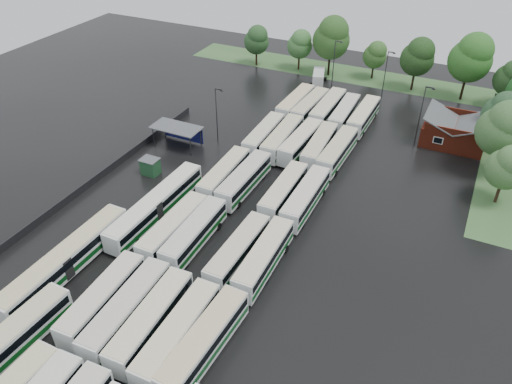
% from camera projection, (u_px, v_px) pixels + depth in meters
% --- Properties ---
extents(ground, '(160.00, 160.00, 0.00)m').
position_uv_depth(ground, '(199.00, 255.00, 61.58)').
color(ground, black).
rests_on(ground, ground).
extents(brick_building, '(10.07, 8.60, 5.39)m').
position_uv_depth(brick_building, '(454.00, 133.00, 83.44)').
color(brick_building, maroon).
rests_on(brick_building, ground).
extents(wash_shed, '(8.20, 4.20, 3.58)m').
position_uv_depth(wash_shed, '(178.00, 129.00, 82.22)').
color(wash_shed, '#2D2D30').
rests_on(wash_shed, ground).
extents(utility_hut, '(2.70, 2.20, 2.62)m').
position_uv_depth(utility_hut, '(150.00, 166.00, 75.88)').
color(utility_hut, '#1B4826').
rests_on(utility_hut, ground).
extents(grass_strip_north, '(80.00, 10.00, 0.01)m').
position_uv_depth(grass_strip_north, '(362.00, 76.00, 108.59)').
color(grass_strip_north, '#3E6733').
rests_on(grass_strip_north, ground).
extents(west_fence, '(0.10, 50.00, 1.20)m').
position_uv_depth(west_fence, '(100.00, 176.00, 75.05)').
color(west_fence, '#2D2D30').
rests_on(west_fence, ground).
extents(bus_r1c0, '(3.24, 12.48, 3.44)m').
position_uv_depth(bus_r1c0, '(103.00, 299.00, 53.11)').
color(bus_r1c0, white).
rests_on(bus_r1c0, ground).
extents(bus_r1c1, '(3.32, 13.06, 3.61)m').
position_uv_depth(bus_r1c1, '(127.00, 309.00, 51.77)').
color(bus_r1c1, white).
rests_on(bus_r1c1, ground).
extents(bus_r1c2, '(3.27, 12.81, 3.53)m').
position_uv_depth(bus_r1c2, '(151.00, 320.00, 50.67)').
color(bus_r1c2, white).
rests_on(bus_r1c2, ground).
extents(bus_r1c3, '(2.96, 12.84, 3.56)m').
position_uv_depth(bus_r1c3, '(178.00, 334.00, 49.23)').
color(bus_r1c3, white).
rests_on(bus_r1c3, ground).
extents(bus_r1c4, '(3.24, 13.05, 3.61)m').
position_uv_depth(bus_r1c4, '(204.00, 342.00, 48.36)').
color(bus_r1c4, white).
rests_on(bus_r1c4, ground).
extents(bus_r2c0, '(2.75, 12.58, 3.50)m').
position_uv_depth(bus_r2c0, '(174.00, 228.00, 62.79)').
color(bus_r2c0, white).
rests_on(bus_r2c0, ground).
extents(bus_r2c1, '(2.93, 12.48, 3.46)m').
position_uv_depth(bus_r2c1, '(194.00, 233.00, 62.00)').
color(bus_r2c1, white).
rests_on(bus_r2c1, ground).
extents(bus_r2c3, '(2.79, 12.31, 3.42)m').
position_uv_depth(bus_r2c3, '(238.00, 251.00, 59.35)').
color(bus_r2c3, white).
rests_on(bus_r2c3, ground).
extents(bus_r2c4, '(2.95, 12.55, 3.48)m').
position_uv_depth(bus_r2c4, '(264.00, 257.00, 58.35)').
color(bus_r2c4, white).
rests_on(bus_r2c4, ground).
extents(bus_r3c0, '(2.90, 12.32, 3.41)m').
position_uv_depth(bus_r3c0, '(224.00, 174.00, 73.04)').
color(bus_r3c0, white).
rests_on(bus_r3c0, ground).
extents(bus_r3c1, '(2.85, 12.68, 3.52)m').
position_uv_depth(bus_r3c1, '(244.00, 180.00, 71.80)').
color(bus_r3c1, white).
rests_on(bus_r3c1, ground).
extents(bus_r3c3, '(2.76, 12.31, 3.42)m').
position_uv_depth(bus_r3c3, '(284.00, 191.00, 69.48)').
color(bus_r3c3, white).
rests_on(bus_r3c3, ground).
extents(bus_r3c4, '(2.79, 12.70, 3.53)m').
position_uv_depth(bus_r3c4, '(306.00, 198.00, 68.16)').
color(bus_r3c4, white).
rests_on(bus_r3c4, ground).
extents(bus_r4c0, '(3.00, 12.38, 3.42)m').
position_uv_depth(bus_r4c0, '(264.00, 135.00, 82.80)').
color(bus_r4c0, white).
rests_on(bus_r4c0, ground).
extents(bus_r4c1, '(3.05, 12.77, 3.53)m').
position_uv_depth(bus_r4c1, '(282.00, 138.00, 81.81)').
color(bus_r4c1, white).
rests_on(bus_r4c1, ground).
extents(bus_r4c2, '(3.08, 12.58, 3.48)m').
position_uv_depth(bus_r4c2, '(300.00, 142.00, 80.87)').
color(bus_r4c2, white).
rests_on(bus_r4c2, ground).
extents(bus_r4c3, '(3.21, 12.43, 3.43)m').
position_uv_depth(bus_r4c3, '(319.00, 146.00, 79.78)').
color(bus_r4c3, white).
rests_on(bus_r4c3, ground).
extents(bus_r4c4, '(2.92, 12.68, 3.52)m').
position_uv_depth(bus_r4c4, '(337.00, 151.00, 78.40)').
color(bus_r4c4, white).
rests_on(bus_r4c4, ground).
extents(bus_r5c0, '(2.92, 12.64, 3.50)m').
position_uv_depth(bus_r5c0, '(295.00, 103.00, 92.86)').
color(bus_r5c0, white).
rests_on(bus_r5c0, ground).
extents(bus_r5c1, '(3.13, 12.35, 3.41)m').
position_uv_depth(bus_r5c1, '(310.00, 107.00, 91.81)').
color(bus_r5c1, white).
rests_on(bus_r5c1, ground).
extents(bus_r5c2, '(2.77, 12.96, 3.61)m').
position_uv_depth(bus_r5c2, '(328.00, 108.00, 90.91)').
color(bus_r5c2, white).
rests_on(bus_r5c2, ground).
extents(bus_r5c3, '(2.99, 12.33, 3.41)m').
position_uv_depth(bus_r5c3, '(344.00, 114.00, 89.44)').
color(bus_r5c3, white).
rests_on(bus_r5c3, ground).
extents(bus_r5c4, '(2.72, 12.49, 3.47)m').
position_uv_depth(bus_r5c4, '(363.00, 116.00, 88.50)').
color(bus_r5c4, white).
rests_on(bus_r5c4, ground).
extents(artic_bus_west_b, '(2.91, 18.68, 3.46)m').
position_uv_depth(artic_bus_west_b, '(156.00, 205.00, 66.72)').
color(artic_bus_west_b, white).
rests_on(artic_bus_west_b, ground).
extents(artic_bus_west_c, '(2.86, 19.16, 3.55)m').
position_uv_depth(artic_bus_west_c, '(66.00, 261.00, 57.84)').
color(artic_bus_west_c, white).
rests_on(artic_bus_west_c, ground).
extents(minibus, '(3.92, 6.49, 2.66)m').
position_uv_depth(minibus, '(319.00, 77.00, 104.44)').
color(minibus, white).
rests_on(minibus, ground).
extents(tree_north_0, '(5.57, 5.57, 9.23)m').
position_uv_depth(tree_north_0, '(257.00, 40.00, 110.53)').
color(tree_north_0, black).
rests_on(tree_north_0, ground).
extents(tree_north_1, '(5.47, 5.47, 9.06)m').
position_uv_depth(tree_north_1, '(300.00, 44.00, 108.49)').
color(tree_north_1, '#352214').
rests_on(tree_north_1, ground).
extents(tree_north_2, '(7.84, 7.84, 12.98)m').
position_uv_depth(tree_north_2, '(332.00, 37.00, 104.24)').
color(tree_north_2, black).
rests_on(tree_north_2, ground).
extents(tree_north_3, '(4.97, 4.97, 8.24)m').
position_uv_depth(tree_north_3, '(376.00, 54.00, 104.57)').
color(tree_north_3, black).
rests_on(tree_north_3, ground).
extents(tree_north_4, '(6.67, 6.67, 11.05)m').
position_uv_depth(tree_north_4, '(418.00, 56.00, 98.49)').
color(tree_north_4, black).
rests_on(tree_north_4, ground).
extents(tree_north_5, '(8.13, 8.13, 13.47)m').
position_uv_depth(tree_north_5, '(472.00, 57.00, 93.69)').
color(tree_north_5, black).
rests_on(tree_north_5, ground).
extents(tree_east_0, '(5.62, 5.62, 9.31)m').
position_uv_depth(tree_east_0, '(508.00, 167.00, 67.06)').
color(tree_east_0, '#322016').
rests_on(tree_east_0, ground).
extents(tree_east_1, '(7.34, 7.34, 12.15)m').
position_uv_depth(tree_east_1, '(504.00, 128.00, 72.26)').
color(tree_east_1, black).
rests_on(tree_east_1, ground).
extents(tree_east_2, '(6.01, 6.01, 9.95)m').
position_uv_depth(tree_east_2, '(503.00, 112.00, 79.77)').
color(tree_east_2, black).
rests_on(tree_east_2, ground).
extents(tree_east_4, '(5.94, 5.94, 9.83)m').
position_uv_depth(tree_east_4, '(512.00, 78.00, 91.54)').
color(tree_east_4, black).
rests_on(tree_east_4, ground).
extents(lamp_post_ne, '(1.56, 0.30, 10.14)m').
position_uv_depth(lamp_post_ne, '(422.00, 111.00, 81.24)').
color(lamp_post_ne, '#2D2D30').
rests_on(lamp_post_ne, ground).
extents(lamp_post_nw, '(1.49, 0.29, 9.69)m').
position_uv_depth(lamp_post_nw, '(217.00, 111.00, 81.69)').
color(lamp_post_nw, '#2D2D30').
rests_on(lamp_post_nw, ground).
extents(lamp_post_back_w, '(1.54, 0.30, 10.03)m').
position_uv_depth(lamp_post_back_w, '(334.00, 61.00, 99.84)').
color(lamp_post_back_w, '#2D2D30').
rests_on(lamp_post_back_w, ground).
extents(lamp_post_back_e, '(1.45, 0.28, 9.42)m').
position_uv_depth(lamp_post_back_e, '(386.00, 71.00, 96.33)').
color(lamp_post_back_e, '#2D2D30').
rests_on(lamp_post_back_e, ground).
extents(puddle_2, '(7.14, 7.14, 0.01)m').
position_uv_depth(puddle_2, '(163.00, 239.00, 64.06)').
color(puddle_2, black).
rests_on(puddle_2, ground).
extents(puddle_3, '(4.80, 4.80, 0.01)m').
position_uv_depth(puddle_3, '(249.00, 277.00, 58.37)').
color(puddle_3, black).
rests_on(puddle_3, ground).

